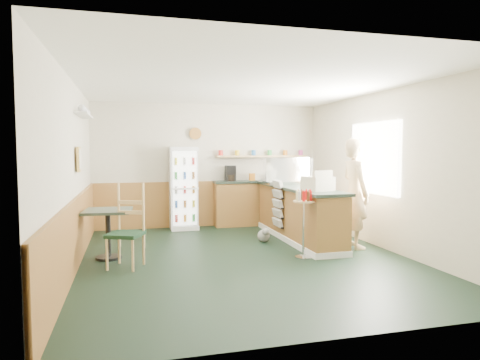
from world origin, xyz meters
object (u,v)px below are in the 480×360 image
object	(u,v)px
drinks_fridge	(184,188)
condiment_stand	(304,213)
display_case	(288,171)
cafe_table	(108,224)
shopkeeper	(355,193)
cafe_chair	(125,223)
cash_register	(318,183)

from	to	relation	value
drinks_fridge	condiment_stand	bearing A→B (deg)	-63.02
display_case	cafe_table	xyz separation A→B (m)	(-3.40, -1.14, -0.73)
shopkeeper	cafe_chair	xyz separation A→B (m)	(-3.84, -0.21, -0.31)
condiment_stand	shopkeeper	bearing A→B (deg)	20.78
display_case	shopkeeper	xyz separation A→B (m)	(0.70, -1.41, -0.32)
condiment_stand	cafe_table	bearing A→B (deg)	166.57
display_case	condiment_stand	world-z (taller)	display_case
shopkeeper	cafe_table	xyz separation A→B (m)	(-4.10, 0.28, -0.40)
cash_register	cafe_chair	xyz separation A→B (m)	(-3.14, -0.23, -0.50)
cash_register	display_case	bearing A→B (deg)	77.48
drinks_fridge	cafe_table	size ratio (longest dim) A/B	2.28
condiment_stand	cafe_chair	world-z (taller)	cafe_chair
display_case	cafe_chair	bearing A→B (deg)	-152.65
condiment_stand	cash_register	bearing A→B (deg)	45.67
shopkeeper	condiment_stand	bearing A→B (deg)	112.37
cafe_table	cafe_chair	xyz separation A→B (m)	(0.26, -0.48, 0.09)
shopkeeper	cafe_table	size ratio (longest dim) A/B	2.46
display_case	drinks_fridge	bearing A→B (deg)	150.20
cafe_table	cafe_chair	size ratio (longest dim) A/B	0.64
drinks_fridge	condiment_stand	xyz separation A→B (m)	(1.51, -2.96, -0.16)
shopkeeper	cash_register	bearing A→B (deg)	90.26
drinks_fridge	display_case	distance (m)	2.27
display_case	cash_register	distance (m)	1.40
shopkeeper	cafe_chair	world-z (taller)	shopkeeper
cash_register	condiment_stand	world-z (taller)	cash_register
display_case	condiment_stand	xyz separation A→B (m)	(-0.44, -1.85, -0.55)
shopkeeper	cafe_table	bearing A→B (deg)	87.75
shopkeeper	cafe_chair	size ratio (longest dim) A/B	1.56
cash_register	condiment_stand	xyz separation A→B (m)	(-0.44, -0.45, -0.41)
drinks_fridge	cafe_table	xyz separation A→B (m)	(-1.46, -2.25, -0.34)
cash_register	cafe_chair	bearing A→B (deg)	171.58
condiment_stand	cafe_chair	distance (m)	2.71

